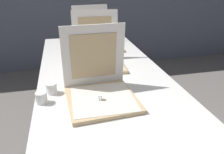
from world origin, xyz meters
name	(u,v)px	position (x,y,z in m)	size (l,w,h in m)	color
table	(104,82)	(0.00, 0.60, 0.69)	(0.88, 2.18, 0.73)	silver
pizza_box_front	(100,89)	(-0.08, 0.30, 0.79)	(0.39, 0.39, 0.39)	tan
pizza_box_middle	(98,57)	(0.00, 0.82, 0.79)	(0.39, 0.42, 0.39)	tan
pizza_box_back	(98,42)	(0.07, 1.27, 0.79)	(0.43, 0.55, 0.37)	tan
cup_white_near_left	(41,98)	(-0.40, 0.32, 0.77)	(0.06, 0.06, 0.06)	white
cup_white_near_center	(52,89)	(-0.34, 0.42, 0.77)	(0.06, 0.06, 0.06)	white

